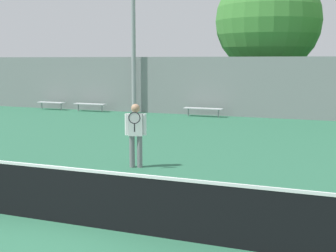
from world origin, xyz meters
TOP-DOWN VIEW (x-y plane):
  - ground_plane at (0.00, 0.00)m, footprint 100.00×100.00m
  - tennis_net at (0.00, 0.00)m, footprint 12.39×0.09m
  - tennis_player at (-0.89, 4.36)m, footprint 0.55×0.48m
  - bench_courtside_near at (-2.54, 15.77)m, footprint 1.99×0.40m
  - bench_adjacent_court at (-9.10, 15.77)m, footprint 1.88×0.40m
  - bench_by_gate at (-11.65, 15.77)m, footprint 1.65×0.40m
  - back_fence at (0.00, 16.42)m, footprint 33.72×0.06m
  - tree_green_broad at (-0.11, 19.85)m, footprint 5.79×5.79m

SIDE VIEW (x-z plane):
  - ground_plane at x=0.00m, z-range 0.00..0.00m
  - bench_by_gate at x=-11.65m, z-range 0.18..0.61m
  - bench_adjacent_court at x=-9.10m, z-range 0.18..0.62m
  - bench_courtside_near at x=-2.54m, z-range 0.18..0.62m
  - tennis_net at x=0.00m, z-range 0.01..1.02m
  - tennis_player at x=-0.89m, z-range 0.12..1.82m
  - back_fence at x=0.00m, z-range 0.00..3.00m
  - tree_green_broad at x=-0.11m, z-range 1.03..8.88m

